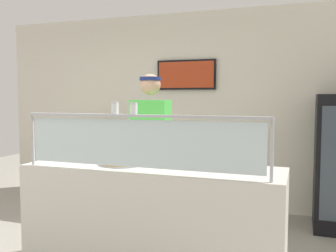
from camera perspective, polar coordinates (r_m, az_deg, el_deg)
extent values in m
plane|color=gray|center=(4.04, 1.35, -17.81)|extent=(12.00, 12.00, 0.00)
cube|color=silver|center=(5.23, 6.69, 2.43)|extent=(6.58, 0.08, 2.70)
cube|color=black|center=(5.26, 2.78, 7.78)|extent=(0.84, 0.04, 0.41)
cube|color=#B23819|center=(5.24, 2.71, 7.79)|extent=(0.79, 0.01, 0.36)
cube|color=silver|center=(3.29, -2.40, -14.29)|extent=(2.18, 0.67, 0.95)
cylinder|color=#B2B5BC|center=(3.41, -19.85, -1.84)|extent=(0.02, 0.02, 0.45)
cylinder|color=#B2B5BC|center=(2.64, 15.52, -3.50)|extent=(0.02, 0.02, 0.45)
cube|color=silver|center=(2.89, -4.49, -2.69)|extent=(1.92, 0.01, 0.37)
cube|color=#B2B5BC|center=(2.87, -4.52, 1.56)|extent=(1.98, 0.06, 0.02)
cylinder|color=#9EA0A8|center=(3.29, -6.88, -5.67)|extent=(0.42, 0.42, 0.01)
cylinder|color=tan|center=(3.29, -6.89, -5.41)|extent=(0.40, 0.40, 0.02)
cylinder|color=#D65B2D|center=(3.28, -6.89, -5.21)|extent=(0.34, 0.34, 0.01)
cube|color=#ADAFB7|center=(3.26, -7.00, -5.16)|extent=(0.15, 0.29, 0.01)
cylinder|color=white|center=(2.95, -8.07, 2.57)|extent=(0.06, 0.06, 0.08)
cylinder|color=white|center=(2.95, -8.06, 2.34)|extent=(0.05, 0.05, 0.05)
cylinder|color=silver|center=(2.95, -8.08, 3.50)|extent=(0.05, 0.05, 0.02)
cylinder|color=white|center=(2.88, -5.23, 2.50)|extent=(0.06, 0.06, 0.07)
cylinder|color=red|center=(2.88, -5.23, 2.29)|extent=(0.05, 0.05, 0.05)
cylinder|color=silver|center=(2.88, -5.24, 3.42)|extent=(0.05, 0.05, 0.02)
cylinder|color=#23232D|center=(3.97, -4.14, -11.01)|extent=(0.13, 0.13, 0.95)
cylinder|color=#23232D|center=(3.89, -1.12, -11.33)|extent=(0.13, 0.13, 0.95)
cube|color=#4CD14C|center=(3.79, -2.69, -0.20)|extent=(0.38, 0.21, 0.55)
sphere|color=tan|center=(3.78, -2.71, 6.31)|extent=(0.21, 0.21, 0.21)
cylinder|color=navy|center=(3.78, -2.71, 7.19)|extent=(0.21, 0.21, 0.04)
cylinder|color=tan|center=(3.53, -1.34, -2.08)|extent=(0.08, 0.34, 0.08)
cylinder|color=blue|center=(4.50, 23.30, -4.50)|extent=(0.06, 0.06, 0.20)
cube|color=#B7BABF|center=(5.50, -11.50, -7.29)|extent=(0.70, 0.55, 0.84)
cube|color=silver|center=(5.44, -11.71, -2.69)|extent=(0.41, 0.41, 0.04)
cube|color=silver|center=(5.43, -11.64, -2.22)|extent=(0.43, 0.43, 0.04)
cube|color=silver|center=(5.42, -11.69, -1.75)|extent=(0.42, 0.42, 0.04)
cube|color=silver|center=(5.42, -11.63, -1.28)|extent=(0.43, 0.43, 0.04)
cube|color=silver|center=(5.40, -11.48, -0.81)|extent=(0.41, 0.41, 0.04)
cube|color=silver|center=(5.41, -11.68, -0.33)|extent=(0.42, 0.42, 0.04)
cube|color=silver|center=(5.40, -11.61, 0.15)|extent=(0.42, 0.42, 0.04)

